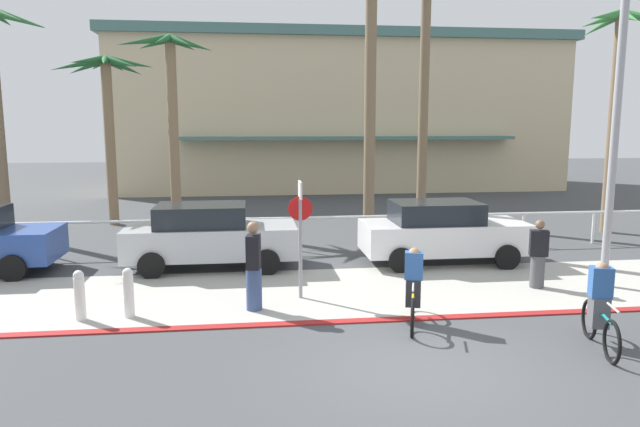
% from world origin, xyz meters
% --- Properties ---
extents(ground_plane, '(80.00, 80.00, 0.00)m').
position_xyz_m(ground_plane, '(0.00, 10.00, 0.00)').
color(ground_plane, '#424447').
extents(sidewalk_strip, '(44.00, 4.00, 0.02)m').
position_xyz_m(sidewalk_strip, '(0.00, 4.20, 0.01)').
color(sidewalk_strip, '#ADAAA0').
rests_on(sidewalk_strip, ground).
extents(curb_paint, '(44.00, 0.24, 0.03)m').
position_xyz_m(curb_paint, '(0.00, 2.20, 0.01)').
color(curb_paint, maroon).
rests_on(curb_paint, ground).
extents(building_backdrop, '(25.40, 9.44, 8.69)m').
position_xyz_m(building_backdrop, '(2.62, 26.01, 4.36)').
color(building_backdrop, beige).
rests_on(building_backdrop, ground).
extents(rail_fence, '(21.02, 0.08, 1.04)m').
position_xyz_m(rail_fence, '(0.00, 8.50, 0.84)').
color(rail_fence, white).
rests_on(rail_fence, ground).
extents(stop_sign_bike_lane, '(0.52, 0.56, 2.56)m').
position_xyz_m(stop_sign_bike_lane, '(-1.56, 3.82, 1.68)').
color(stop_sign_bike_lane, gray).
rests_on(stop_sign_bike_lane, ground).
extents(bollard_0, '(0.20, 0.20, 1.00)m').
position_xyz_m(bollard_0, '(-5.00, 2.97, 0.52)').
color(bollard_0, white).
rests_on(bollard_0, ground).
extents(bollard_1, '(0.20, 0.20, 1.00)m').
position_xyz_m(bollard_1, '(-5.90, 2.91, 0.52)').
color(bollard_1, white).
rests_on(bollard_1, ground).
extents(streetlight_curb, '(0.24, 2.54, 7.50)m').
position_xyz_m(streetlight_curb, '(5.55, 3.65, 4.28)').
color(streetlight_curb, '#9EA0A5').
rests_on(streetlight_curb, ground).
extents(palm_tree_1, '(3.54, 3.24, 6.21)m').
position_xyz_m(palm_tree_1, '(-7.70, 13.96, 4.91)').
color(palm_tree_1, '#846B4C').
rests_on(palm_tree_1, ground).
extents(palm_tree_2, '(3.24, 2.78, 6.86)m').
position_xyz_m(palm_tree_2, '(-5.31, 13.06, 5.08)').
color(palm_tree_2, '#846B4C').
rests_on(palm_tree_2, ground).
extents(palm_tree_3, '(3.17, 3.21, 9.21)m').
position_xyz_m(palm_tree_3, '(1.28, 10.02, 6.70)').
color(palm_tree_3, '#756047').
rests_on(palm_tree_3, ground).
extents(palm_tree_4, '(3.01, 2.78, 9.00)m').
position_xyz_m(palm_tree_4, '(3.94, 12.99, 6.29)').
color(palm_tree_4, '#756047').
rests_on(palm_tree_4, ground).
extents(palm_tree_5, '(3.50, 3.31, 7.50)m').
position_xyz_m(palm_tree_5, '(9.73, 10.19, 5.58)').
color(palm_tree_5, '#756047').
rests_on(palm_tree_5, ground).
extents(car_silver_1, '(4.40, 2.02, 1.69)m').
position_xyz_m(car_silver_1, '(-3.69, 6.78, 0.87)').
color(car_silver_1, '#B2B7BC').
rests_on(car_silver_1, ground).
extents(car_white_2, '(4.40, 2.02, 1.69)m').
position_xyz_m(car_white_2, '(2.53, 6.57, 0.87)').
color(car_white_2, white).
rests_on(car_white_2, ground).
extents(cyclist_yellow_0, '(0.59, 1.76, 1.50)m').
position_xyz_m(cyclist_yellow_0, '(0.41, 1.95, 0.69)').
color(cyclist_yellow_0, black).
rests_on(cyclist_yellow_0, ground).
extents(cyclist_teal_1, '(0.51, 1.78, 1.50)m').
position_xyz_m(cyclist_teal_1, '(3.22, 0.44, 0.69)').
color(cyclist_teal_1, black).
rests_on(cyclist_teal_1, ground).
extents(pedestrian_0, '(0.46, 0.41, 1.60)m').
position_xyz_m(pedestrian_0, '(3.93, 3.95, 0.73)').
color(pedestrian_0, '#4C4C51').
rests_on(pedestrian_0, ground).
extents(pedestrian_1, '(0.36, 0.43, 1.84)m').
position_xyz_m(pedestrian_1, '(-2.57, 3.12, 0.86)').
color(pedestrian_1, '#384C7A').
rests_on(pedestrian_1, ground).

